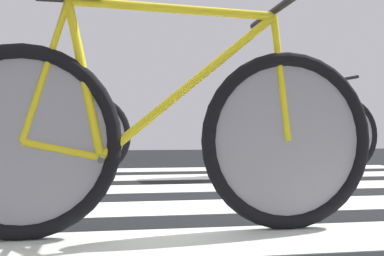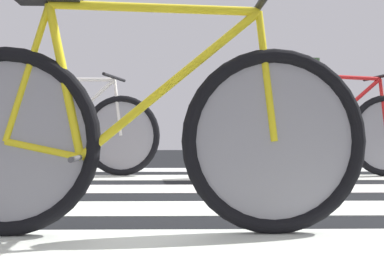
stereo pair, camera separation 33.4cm
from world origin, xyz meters
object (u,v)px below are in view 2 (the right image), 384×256
at_px(bicycle_3_of_3, 67,132).
at_px(cyclist_2_of_3, 298,102).
at_px(bicycle_1_of_3, 140,134).
at_px(cyclist_3_of_3, 36,107).
at_px(bicycle_2_of_3, 332,133).

bearing_deg(bicycle_3_of_3, cyclist_2_of_3, 3.34).
distance_m(bicycle_1_of_3, cyclist_3_of_3, 2.77).
xyz_separation_m(cyclist_2_of_3, cyclist_3_of_3, (-2.34, 0.36, -0.02)).
xyz_separation_m(bicycle_1_of_3, bicycle_2_of_3, (1.44, 2.17, 0.00)).
bearing_deg(bicycle_2_of_3, bicycle_3_of_3, 165.36).
bearing_deg(bicycle_2_of_3, cyclist_2_of_3, -180.00).
height_order(bicycle_1_of_3, cyclist_2_of_3, cyclist_2_of_3).
distance_m(bicycle_2_of_3, bicycle_3_of_3, 2.36).
height_order(bicycle_2_of_3, cyclist_2_of_3, cyclist_2_of_3).
distance_m(bicycle_1_of_3, cyclist_2_of_3, 2.42).
bearing_deg(cyclist_3_of_3, cyclist_2_of_3, 2.90).
bearing_deg(cyclist_2_of_3, bicycle_3_of_3, 163.17).
bearing_deg(bicycle_3_of_3, cyclist_3_of_3, -180.00).
height_order(bicycle_3_of_3, cyclist_3_of_3, cyclist_3_of_3).
bearing_deg(bicycle_1_of_3, cyclist_2_of_3, 60.52).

